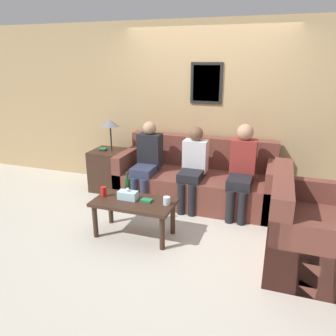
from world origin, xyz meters
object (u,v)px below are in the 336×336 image
(coffee_table, at_px, (134,207))
(drinking_glass, at_px, (167,201))
(person_left, at_px, (147,159))
(couch_main, at_px, (196,180))
(person_right, at_px, (242,167))
(couch_side, at_px, (309,233))
(wine_bottle, at_px, (128,185))
(person_middle, at_px, (193,165))

(coffee_table, bearing_deg, drinking_glass, 4.84)
(drinking_glass, distance_m, person_left, 1.21)
(couch_main, bearing_deg, person_right, -17.54)
(couch_side, xyz_separation_m, wine_bottle, (-2.12, 0.06, 0.24))
(wine_bottle, xyz_separation_m, person_left, (-0.09, 0.85, 0.08))
(wine_bottle, distance_m, person_right, 1.55)
(couch_main, xyz_separation_m, couch_side, (1.50, -1.13, 0.00))
(drinking_glass, xyz_separation_m, person_left, (-0.66, 1.01, 0.14))
(couch_side, bearing_deg, drinking_glass, 93.45)
(couch_side, distance_m, coffee_table, 1.95)
(drinking_glass, distance_m, person_middle, 1.02)
(person_left, bearing_deg, coffee_table, -76.25)
(wine_bottle, distance_m, person_middle, 1.05)
(couch_side, relative_size, person_middle, 1.14)
(couch_main, relative_size, person_right, 1.85)
(coffee_table, relative_size, person_left, 0.82)
(couch_main, relative_size, drinking_glass, 24.01)
(couch_main, bearing_deg, drinking_glass, -92.10)
(coffee_table, height_order, person_left, person_left)
(person_right, bearing_deg, couch_side, -47.90)
(couch_main, height_order, wine_bottle, couch_main)
(couch_main, distance_m, coffee_table, 1.34)
(person_middle, xyz_separation_m, person_right, (0.67, 0.00, 0.04))
(person_right, bearing_deg, person_left, -179.77)
(person_middle, bearing_deg, couch_main, 90.00)
(coffee_table, distance_m, drinking_glass, 0.42)
(drinking_glass, bearing_deg, person_left, 123.06)
(couch_side, relative_size, person_right, 1.06)
(person_right, bearing_deg, couch_main, 162.46)
(person_middle, distance_m, person_right, 0.67)
(wine_bottle, xyz_separation_m, drinking_glass, (0.57, -0.16, -0.06))
(wine_bottle, bearing_deg, couch_side, -1.74)
(couch_side, distance_m, person_right, 1.29)
(couch_main, bearing_deg, couch_side, -36.99)
(couch_main, distance_m, person_left, 0.80)
(wine_bottle, distance_m, drinking_glass, 0.59)
(couch_main, distance_m, person_middle, 0.38)
(coffee_table, xyz_separation_m, drinking_glass, (0.40, 0.03, 0.12))
(couch_main, height_order, person_left, person_left)
(couch_main, xyz_separation_m, person_right, (0.67, -0.21, 0.35))
(person_left, xyz_separation_m, person_right, (1.37, 0.01, 0.03))
(couch_main, height_order, person_middle, person_middle)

